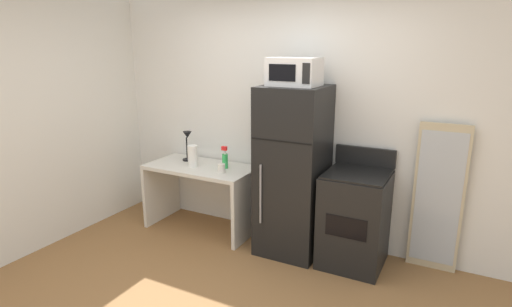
# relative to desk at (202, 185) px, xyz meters

# --- Properties ---
(wall_back_white) EXTENTS (5.00, 0.10, 2.60)m
(wall_back_white) POSITION_rel_desk_xyz_m (0.94, 0.38, 0.77)
(wall_back_white) COLOR white
(wall_back_white) RESTS_ON ground
(wall_left_brick) EXTENTS (0.10, 4.00, 2.60)m
(wall_left_brick) POSITION_rel_desk_xyz_m (-1.26, -1.32, 0.77)
(wall_left_brick) COLOR silver
(wall_left_brick) RESTS_ON ground
(desk) EXTENTS (1.22, 0.63, 0.75)m
(desk) POSITION_rel_desk_xyz_m (0.00, 0.00, 0.00)
(desk) COLOR silver
(desk) RESTS_ON ground
(desk_lamp) EXTENTS (0.14, 0.12, 0.35)m
(desk_lamp) POSITION_rel_desk_xyz_m (-0.25, 0.10, 0.46)
(desk_lamp) COLOR black
(desk_lamp) RESTS_ON desk
(paper_towel_roll) EXTENTS (0.11, 0.11, 0.24)m
(paper_towel_roll) POSITION_rel_desk_xyz_m (-0.06, -0.06, 0.34)
(paper_towel_roll) COLOR white
(paper_towel_roll) RESTS_ON desk
(coffee_mug) EXTENTS (0.08, 0.08, 0.09)m
(coffee_mug) POSITION_rel_desk_xyz_m (0.34, -0.10, 0.27)
(coffee_mug) COLOR white
(coffee_mug) RESTS_ON desk
(spray_bottle) EXTENTS (0.06, 0.06, 0.25)m
(spray_bottle) POSITION_rel_desk_xyz_m (0.29, 0.05, 0.32)
(spray_bottle) COLOR green
(spray_bottle) RESTS_ON desk
(refrigerator) EXTENTS (0.61, 0.65, 1.69)m
(refrigerator) POSITION_rel_desk_xyz_m (1.11, 0.00, 0.32)
(refrigerator) COLOR black
(refrigerator) RESTS_ON ground
(microwave) EXTENTS (0.46, 0.35, 0.26)m
(microwave) POSITION_rel_desk_xyz_m (1.11, -0.02, 1.29)
(microwave) COLOR silver
(microwave) RESTS_ON refrigerator
(oven_range) EXTENTS (0.58, 0.61, 1.10)m
(oven_range) POSITION_rel_desk_xyz_m (1.75, 0.02, -0.06)
(oven_range) COLOR black
(oven_range) RESTS_ON ground
(leaning_mirror) EXTENTS (0.44, 0.03, 1.40)m
(leaning_mirror) POSITION_rel_desk_xyz_m (2.44, 0.27, 0.17)
(leaning_mirror) COLOR #C6B793
(leaning_mirror) RESTS_ON ground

